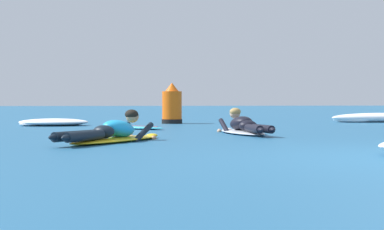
{
  "coord_description": "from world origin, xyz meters",
  "views": [
    {
      "loc": [
        -3.67,
        -6.3,
        0.63
      ],
      "look_at": [
        -2.0,
        4.67,
        0.38
      ],
      "focal_mm": 59.71,
      "sensor_mm": 36.0,
      "label": 1
    }
  ],
  "objects": [
    {
      "name": "whitewater_front",
      "position": [
        -4.69,
        10.08,
        0.08
      ],
      "size": [
        1.77,
        1.2,
        0.18
      ],
      "color": "white",
      "rests_on": "ground"
    },
    {
      "name": "ground_plane",
      "position": [
        0.0,
        10.0,
        0.0
      ],
      "size": [
        120.0,
        120.0,
        0.0
      ],
      "primitive_type": "plane",
      "color": "#235B84"
    },
    {
      "name": "whitewater_far_band",
      "position": [
        4.58,
        11.19,
        0.13
      ],
      "size": [
        3.0,
        0.73,
        0.27
      ],
      "color": "white",
      "rests_on": "ground"
    },
    {
      "name": "channel_marker_buoy",
      "position": [
        -1.57,
        11.15,
        0.46
      ],
      "size": [
        0.57,
        0.57,
        1.13
      ],
      "color": "#EA5B0F",
      "rests_on": "ground"
    },
    {
      "name": "drifting_surfboard",
      "position": [
        -2.86,
        7.99,
        0.03
      ],
      "size": [
        1.59,
        1.72,
        0.16
      ],
      "color": "#2DB2D1",
      "rests_on": "ground"
    },
    {
      "name": "surfer_near",
      "position": [
        -3.4,
        3.44,
        0.14
      ],
      "size": [
        1.85,
        2.47,
        0.54
      ],
      "color": "yellow",
      "rests_on": "ground"
    },
    {
      "name": "surfer_far",
      "position": [
        -0.9,
        5.4,
        0.14
      ],
      "size": [
        0.74,
        2.49,
        0.53
      ],
      "color": "silver",
      "rests_on": "ground"
    }
  ]
}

